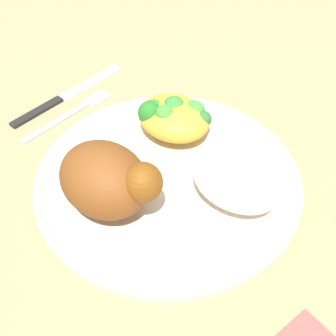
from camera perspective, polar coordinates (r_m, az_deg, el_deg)
ground_plane at (r=0.51m, az=0.00°, el=-2.26°), size 2.00×2.00×0.00m
plate at (r=0.50m, az=0.00°, el=-1.51°), size 0.30×0.30×0.02m
roasted_chicken at (r=0.44m, az=-7.72°, el=-1.50°), size 0.11×0.08×0.07m
rice_pile at (r=0.47m, az=8.61°, el=-1.91°), size 0.10×0.07×0.03m
mac_cheese_with_broccoli at (r=0.53m, az=0.62°, el=6.67°), size 0.09×0.08×0.04m
fork at (r=0.61m, az=-12.17°, el=6.97°), size 0.02×0.14×0.01m
knife at (r=0.64m, az=-13.65°, el=8.67°), size 0.02×0.19×0.01m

